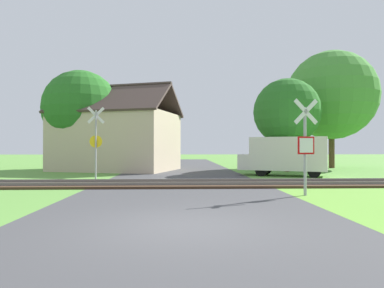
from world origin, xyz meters
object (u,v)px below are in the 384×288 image
(tree_far, at_px, (331,95))
(mail_truck, at_px, (285,155))
(crossing_sign_far, at_px, (96,139))
(tree_right, at_px, (287,112))
(stop_sign_near, at_px, (305,143))
(house, at_px, (117,140))
(tree_left, at_px, (81,109))

(tree_far, height_order, mail_truck, tree_far)
(crossing_sign_far, distance_m, tree_far, 19.53)
(tree_far, xyz_separation_m, tree_right, (-5.01, -4.24, -1.81))
(stop_sign_near, distance_m, tree_right, 12.18)
(crossing_sign_far, xyz_separation_m, tree_right, (11.63, 5.26, 1.98))
(house, xyz_separation_m, tree_far, (16.92, 2.20, 3.67))
(crossing_sign_far, height_order, house, house)
(stop_sign_near, relative_size, house, 0.33)
(crossing_sign_far, bearing_deg, stop_sign_near, -46.77)
(house, relative_size, tree_right, 1.55)
(tree_left, bearing_deg, tree_far, 5.97)
(crossing_sign_far, xyz_separation_m, tree_far, (16.64, 9.50, 3.79))
(tree_far, relative_size, tree_right, 1.49)
(mail_truck, bearing_deg, tree_right, 5.04)
(crossing_sign_far, relative_size, house, 0.38)
(mail_truck, bearing_deg, stop_sign_near, -168.83)
(crossing_sign_far, bearing_deg, house, 81.71)
(mail_truck, bearing_deg, house, 87.05)
(tree_left, bearing_deg, stop_sign_near, -50.18)
(house, distance_m, tree_right, 12.22)
(stop_sign_near, xyz_separation_m, house, (-8.86, 13.61, 0.44))
(stop_sign_near, bearing_deg, tree_far, -125.45)
(stop_sign_near, distance_m, tree_left, 18.13)
(house, relative_size, tree_far, 1.04)
(house, distance_m, mail_truck, 12.08)
(house, xyz_separation_m, mail_truck, (10.72, -5.47, -0.98))
(crossing_sign_far, height_order, tree_far, tree_far)
(stop_sign_near, relative_size, mail_truck, 0.63)
(tree_far, bearing_deg, tree_left, -174.03)
(tree_left, relative_size, mail_truck, 1.39)
(crossing_sign_far, height_order, tree_left, tree_left)
(tree_left, xyz_separation_m, tree_right, (14.53, -2.20, -0.42))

